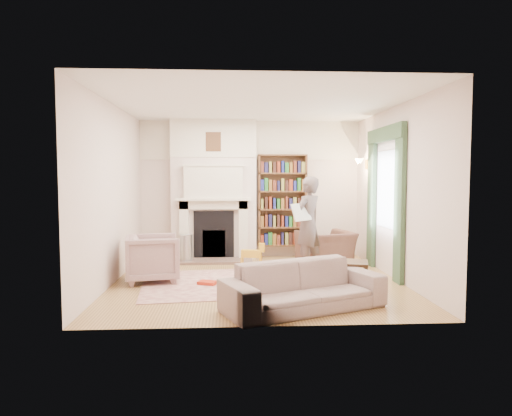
{
  "coord_description": "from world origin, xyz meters",
  "views": [
    {
      "loc": [
        -0.43,
        -7.21,
        1.67
      ],
      "look_at": [
        0.0,
        0.25,
        1.15
      ],
      "focal_mm": 32.0,
      "sensor_mm": 36.0,
      "label": 1
    }
  ],
  "objects": [
    {
      "name": "wall_front",
      "position": [
        0.0,
        -2.25,
        1.4
      ],
      "size": [
        4.5,
        0.0,
        4.5
      ],
      "primitive_type": "plane",
      "rotation": [
        -1.57,
        0.0,
        0.0
      ],
      "color": "silver",
      "rests_on": "floor"
    },
    {
      "name": "window",
      "position": [
        2.23,
        0.4,
        1.45
      ],
      "size": [
        0.02,
        0.9,
        1.3
      ],
      "primitive_type": "cube",
      "color": "silver",
      "rests_on": "wall_right"
    },
    {
      "name": "ceiling",
      "position": [
        0.0,
        0.0,
        2.8
      ],
      "size": [
        4.5,
        4.5,
        0.0
      ],
      "primitive_type": "plane",
      "rotation": [
        3.14,
        0.0,
        0.0
      ],
      "color": "white",
      "rests_on": "wall_back"
    },
    {
      "name": "rocking_horse",
      "position": [
        -0.05,
        0.79,
        0.25
      ],
      "size": [
        0.59,
        0.33,
        0.49
      ],
      "primitive_type": null,
      "rotation": [
        0.0,
        0.0,
        -0.2
      ],
      "color": "gold",
      "rests_on": "rug"
    },
    {
      "name": "armchair_left",
      "position": [
        -1.66,
        0.05,
        0.37
      ],
      "size": [
        0.96,
        0.94,
        0.75
      ],
      "primitive_type": "imported",
      "rotation": [
        0.0,
        0.0,
        1.77
      ],
      "color": "#C0AD9E",
      "rests_on": "floor"
    },
    {
      "name": "comic_annuals",
      "position": [
        0.19,
        -0.38,
        0.02
      ],
      "size": [
        0.54,
        0.78,
        0.02
      ],
      "color": "red",
      "rests_on": "rug"
    },
    {
      "name": "coffee_table",
      "position": [
        1.2,
        -0.78,
        0.23
      ],
      "size": [
        0.8,
        0.62,
        0.45
      ],
      "primitive_type": null,
      "rotation": [
        0.0,
        0.0,
        -0.27
      ],
      "color": "#332412",
      "rests_on": "floor"
    },
    {
      "name": "floor",
      "position": [
        0.0,
        0.0,
        0.0
      ],
      "size": [
        4.5,
        4.5,
        0.0
      ],
      "primitive_type": "plane",
      "color": "brown",
      "rests_on": "ground"
    },
    {
      "name": "game_box_lid",
      "position": [
        -0.78,
        -0.26,
        0.04
      ],
      "size": [
        0.33,
        0.28,
        0.05
      ],
      "primitive_type": "cube",
      "rotation": [
        0.0,
        0.0,
        -0.4
      ],
      "color": "red",
      "rests_on": "rug"
    },
    {
      "name": "curtain_right",
      "position": [
        2.2,
        1.1,
        1.2
      ],
      "size": [
        0.07,
        0.32,
        2.4
      ],
      "primitive_type": "cube",
      "color": "#2D462F",
      "rests_on": "floor"
    },
    {
      "name": "bookcase",
      "position": [
        0.65,
        2.12,
        1.18
      ],
      "size": [
        1.0,
        0.24,
        1.85
      ],
      "primitive_type": "cube",
      "color": "brown",
      "rests_on": "floor"
    },
    {
      "name": "fireplace",
      "position": [
        -0.75,
        2.05,
        1.39
      ],
      "size": [
        1.7,
        0.58,
        2.8
      ],
      "color": "silver",
      "rests_on": "floor"
    },
    {
      "name": "sofa",
      "position": [
        0.49,
        -1.62,
        0.3
      ],
      "size": [
        2.18,
        1.51,
        0.59
      ],
      "primitive_type": "imported",
      "rotation": [
        0.0,
        0.0,
        0.39
      ],
      "color": "#ACA38E",
      "rests_on": "floor"
    },
    {
      "name": "man_reading",
      "position": [
        0.95,
        0.73,
        0.83
      ],
      "size": [
        0.72,
        0.71,
        1.67
      ],
      "primitive_type": "imported",
      "rotation": [
        0.0,
        0.0,
        3.9
      ],
      "color": "#554744",
      "rests_on": "floor"
    },
    {
      "name": "paraffin_heater",
      "position": [
        -1.28,
        1.57,
        0.28
      ],
      "size": [
        0.24,
        0.24,
        0.55
      ],
      "primitive_type": "cylinder",
      "rotation": [
        0.0,
        0.0,
        0.0
      ],
      "color": "#B5B8BD",
      "rests_on": "floor"
    },
    {
      "name": "wall_sconce",
      "position": [
        2.03,
        1.5,
        1.9
      ],
      "size": [
        0.2,
        0.24,
        0.24
      ],
      "primitive_type": null,
      "color": "gold",
      "rests_on": "wall_right"
    },
    {
      "name": "wall_left",
      "position": [
        -2.25,
        0.0,
        1.4
      ],
      "size": [
        0.0,
        4.5,
        4.5
      ],
      "primitive_type": "plane",
      "rotation": [
        1.57,
        0.0,
        1.57
      ],
      "color": "silver",
      "rests_on": "floor"
    },
    {
      "name": "wall_back",
      "position": [
        0.0,
        2.25,
        1.4
      ],
      "size": [
        4.5,
        0.0,
        4.5
      ],
      "primitive_type": "plane",
      "rotation": [
        1.57,
        0.0,
        0.0
      ],
      "color": "silver",
      "rests_on": "floor"
    },
    {
      "name": "wall_right",
      "position": [
        2.25,
        0.0,
        1.4
      ],
      "size": [
        0.0,
        4.5,
        4.5
      ],
      "primitive_type": "plane",
      "rotation": [
        1.57,
        0.0,
        -1.57
      ],
      "color": "silver",
      "rests_on": "floor"
    },
    {
      "name": "rug",
      "position": [
        -0.45,
        -0.16,
        0.01
      ],
      "size": [
        2.85,
        2.31,
        0.01
      ],
      "primitive_type": "cube",
      "rotation": [
        0.0,
        0.0,
        0.11
      ],
      "color": "beige",
      "rests_on": "floor"
    },
    {
      "name": "pelmet",
      "position": [
        2.19,
        0.4,
        2.38
      ],
      "size": [
        0.09,
        1.7,
        0.24
      ],
      "primitive_type": "cube",
      "color": "#2D462F",
      "rests_on": "wall_right"
    },
    {
      "name": "newspaper",
      "position": [
        0.8,
        0.53,
        1.06
      ],
      "size": [
        0.41,
        0.39,
        0.3
      ],
      "primitive_type": "cube",
      "rotation": [
        -0.35,
        0.0,
        0.75
      ],
      "color": "beige",
      "rests_on": "man_reading"
    },
    {
      "name": "armchair_reading",
      "position": [
        1.4,
        1.33,
        0.31
      ],
      "size": [
        1.16,
        1.08,
        0.62
      ],
      "primitive_type": "imported",
      "rotation": [
        0.0,
        0.0,
        3.44
      ],
      "color": "#452425",
      "rests_on": "floor"
    },
    {
      "name": "curtain_left",
      "position": [
        2.2,
        -0.3,
        1.2
      ],
      "size": [
        0.07,
        0.32,
        2.4
      ],
      "primitive_type": "cube",
      "color": "#2D462F",
      "rests_on": "floor"
    },
    {
      "name": "board_game",
      "position": [
        -0.39,
        -0.25,
        0.03
      ],
      "size": [
        0.37,
        0.37,
        0.03
      ],
      "primitive_type": "cube",
      "rotation": [
        0.0,
        0.0,
        0.1
      ],
      "color": "#CCCF49",
      "rests_on": "rug"
    }
  ]
}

